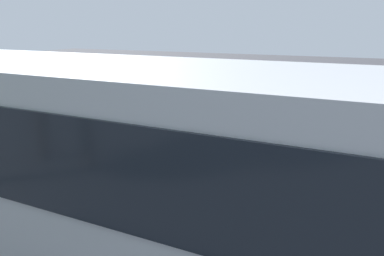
{
  "coord_description": "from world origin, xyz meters",
  "views": [
    {
      "loc": [
        -4.34,
        9.31,
        3.71
      ],
      "look_at": [
        -0.08,
        0.4,
        1.1
      ],
      "focal_mm": 36.83,
      "sensor_mm": 36.0,
      "label": 1
    }
  ],
  "objects": [
    {
      "name": "spectator_centre",
      "position": [
        -1.42,
        2.6,
        1.02
      ],
      "size": [
        0.58,
        0.34,
        1.71
      ],
      "color": "black",
      "rests_on": "ground_plane"
    },
    {
      "name": "parked_motorcycle_silver",
      "position": [
        -1.97,
        3.4,
        0.48
      ],
      "size": [
        2.05,
        0.58,
        0.99
      ],
      "color": "black",
      "rests_on": "ground_plane"
    },
    {
      "name": "spectator_right",
      "position": [
        -0.15,
        2.88,
        0.99
      ],
      "size": [
        0.58,
        0.35,
        1.68
      ],
      "color": "black",
      "rests_on": "ground_plane"
    },
    {
      "name": "tour_bus",
      "position": [
        -1.64,
        5.41,
        1.65
      ],
      "size": [
        10.51,
        2.84,
        3.25
      ],
      "color": "#B7BABF",
      "rests_on": "ground_plane"
    },
    {
      "name": "bay_line_b",
      "position": [
        -0.39,
        -1.99,
        0.0
      ],
      "size": [
        0.21,
        4.84,
        0.01
      ],
      "color": "white",
      "rests_on": "ground_plane"
    },
    {
      "name": "spectator_far_left",
      "position": [
        -3.54,
        2.83,
        0.99
      ],
      "size": [
        0.57,
        0.39,
        1.68
      ],
      "color": "black",
      "rests_on": "ground_plane"
    },
    {
      "name": "stunt_motorcycle",
      "position": [
        3.99,
        -2.24,
        0.61
      ],
      "size": [
        1.87,
        1.1,
        1.23
      ],
      "color": "black",
      "rests_on": "ground_plane"
    },
    {
      "name": "bay_line_c",
      "position": [
        2.23,
        -1.99,
        0.0
      ],
      "size": [
        0.2,
        4.13,
        0.01
      ],
      "color": "white",
      "rests_on": "ground_plane"
    },
    {
      "name": "ground_plane",
      "position": [
        0.0,
        0.0,
        0.0
      ],
      "size": [
        80.0,
        80.0,
        0.0
      ],
      "primitive_type": "plane",
      "color": "#38383D"
    },
    {
      "name": "spectator_left",
      "position": [
        -2.43,
        2.79,
        1.05
      ],
      "size": [
        0.58,
        0.36,
        1.76
      ],
      "color": "black",
      "rests_on": "ground_plane"
    },
    {
      "name": "traffic_cone",
      "position": [
        2.22,
        -2.64,
        0.3
      ],
      "size": [
        0.34,
        0.34,
        0.63
      ],
      "color": "orange",
      "rests_on": "ground_plane"
    },
    {
      "name": "bay_line_a",
      "position": [
        -3.01,
        -1.99,
        0.0
      ],
      "size": [
        0.2,
        4.51,
        0.01
      ],
      "color": "white",
      "rests_on": "ground_plane"
    }
  ]
}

